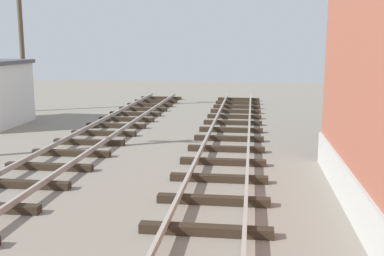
{
  "coord_description": "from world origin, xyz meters",
  "views": [
    {
      "loc": [
        1.3,
        -1.4,
        3.53
      ],
      "look_at": [
        -0.21,
        10.31,
        1.34
      ],
      "focal_mm": 43.7,
      "sensor_mm": 36.0,
      "label": 1
    }
  ],
  "objects": [
    {
      "name": "utility_pole_far",
      "position": [
        -10.25,
        21.15,
        4.01
      ],
      "size": [
        1.8,
        0.24,
        7.65
      ],
      "color": "brown",
      "rests_on": "ground"
    }
  ]
}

